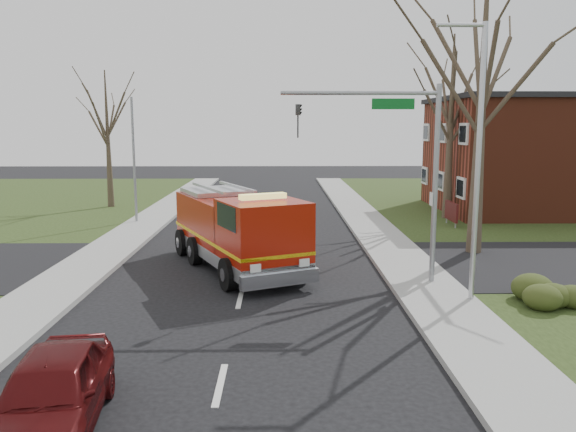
{
  "coord_description": "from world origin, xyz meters",
  "views": [
    {
      "loc": [
        1.29,
        -17.2,
        5.43
      ],
      "look_at": [
        1.58,
        4.17,
        2.0
      ],
      "focal_mm": 35.0,
      "sensor_mm": 36.0,
      "label": 1
    }
  ],
  "objects": [
    {
      "name": "bare_tree_near",
      "position": [
        9.5,
        6.0,
        7.41
      ],
      "size": [
        6.0,
        6.0,
        12.0
      ],
      "color": "#3F3325",
      "rests_on": "ground"
    },
    {
      "name": "bare_tree_far",
      "position": [
        11.0,
        15.0,
        6.49
      ],
      "size": [
        5.25,
        5.25,
        10.5
      ],
      "color": "#3F3325",
      "rests_on": "ground"
    },
    {
      "name": "fire_engine",
      "position": [
        -0.34,
        3.83,
        1.44
      ],
      "size": [
        5.73,
        8.29,
        3.18
      ],
      "rotation": [
        0.0,
        0.0,
        0.43
      ],
      "color": "#901306",
      "rests_on": "ground"
    },
    {
      "name": "bare_tree_left",
      "position": [
        -10.0,
        20.0,
        5.56
      ],
      "size": [
        4.5,
        4.5,
        9.0
      ],
      "color": "#3F3325",
      "rests_on": "ground"
    },
    {
      "name": "sidewalk_right",
      "position": [
        6.2,
        0.0,
        0.07
      ],
      "size": [
        2.4,
        80.0,
        0.15
      ],
      "primitive_type": "cube",
      "color": "gray",
      "rests_on": "ground"
    },
    {
      "name": "streetlight_pole",
      "position": [
        7.14,
        -0.5,
        4.55
      ],
      "size": [
        1.48,
        0.16,
        8.4
      ],
      "color": "#B7BABF",
      "rests_on": "ground"
    },
    {
      "name": "parked_car_maroon",
      "position": [
        -2.8,
        -7.79,
        0.73
      ],
      "size": [
        2.25,
        4.48,
        1.46
      ],
      "primitive_type": "imported",
      "rotation": [
        0.0,
        0.0,
        0.12
      ],
      "color": "#470B0C",
      "rests_on": "ground"
    },
    {
      "name": "brick_building",
      "position": [
        19.0,
        18.0,
        3.66
      ],
      "size": [
        15.4,
        10.4,
        7.25
      ],
      "color": "maroon",
      "rests_on": "ground"
    },
    {
      "name": "health_center_sign",
      "position": [
        10.5,
        12.5,
        0.88
      ],
      "size": [
        0.12,
        2.0,
        1.4
      ],
      "color": "#420F0F",
      "rests_on": "ground"
    },
    {
      "name": "ground",
      "position": [
        0.0,
        0.0,
        0.0
      ],
      "size": [
        120.0,
        120.0,
        0.0
      ],
      "primitive_type": "plane",
      "color": "black",
      "rests_on": "ground"
    },
    {
      "name": "hedge_corner",
      "position": [
        9.0,
        -1.0,
        0.58
      ],
      "size": [
        2.8,
        2.0,
        0.9
      ],
      "primitive_type": "ellipsoid",
      "color": "#313F17",
      "rests_on": "lawn_right"
    },
    {
      "name": "utility_pole_far",
      "position": [
        -6.8,
        14.0,
        3.5
      ],
      "size": [
        0.14,
        0.14,
        7.0
      ],
      "primitive_type": "cylinder",
      "color": "gray",
      "rests_on": "ground"
    },
    {
      "name": "sidewalk_left",
      "position": [
        -6.2,
        0.0,
        0.07
      ],
      "size": [
        2.4,
        80.0,
        0.15
      ],
      "primitive_type": "cube",
      "color": "gray",
      "rests_on": "ground"
    },
    {
      "name": "traffic_signal_mast",
      "position": [
        5.21,
        1.5,
        4.71
      ],
      "size": [
        5.29,
        0.18,
        6.8
      ],
      "color": "gray",
      "rests_on": "ground"
    }
  ]
}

